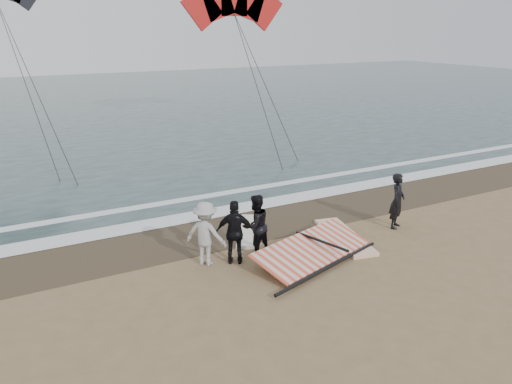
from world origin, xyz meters
TOP-DOWN VIEW (x-y plane):
  - ground at (0.00, 0.00)m, footprint 120.00×120.00m
  - sea at (0.00, 33.00)m, footprint 120.00×54.00m
  - wet_sand at (0.00, 4.50)m, footprint 120.00×2.80m
  - foam_near at (0.00, 5.90)m, footprint 120.00×0.90m
  - foam_far at (0.00, 7.60)m, footprint 120.00×0.45m
  - man_main at (3.25, 2.16)m, footprint 0.75×0.70m
  - board_white at (1.32, 2.20)m, footprint 1.32×2.84m
  - board_cream at (-0.95, 3.94)m, footprint 1.74×2.47m
  - trio_cluster at (-2.25, 2.48)m, footprint 2.48×1.35m
  - sail_rig at (-0.35, 1.67)m, footprint 3.89×2.63m
  - kite_red at (6.24, 19.66)m, footprint 7.30×5.37m

SIDE VIEW (x-z plane):
  - ground at x=0.00m, z-range 0.00..0.00m
  - wet_sand at x=0.00m, z-range 0.00..0.01m
  - sea at x=0.00m, z-range 0.00..0.02m
  - foam_near at x=0.00m, z-range 0.02..0.03m
  - foam_far at x=0.00m, z-range 0.02..0.03m
  - board_cream at x=-0.95m, z-range 0.00..0.10m
  - board_white at x=1.32m, z-range 0.00..0.11m
  - sail_rig at x=-0.35m, z-range -0.05..0.44m
  - trio_cluster at x=-2.25m, z-range -0.01..1.72m
  - man_main at x=3.25m, z-range 0.00..1.73m
  - kite_red at x=6.24m, z-range 0.55..13.28m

